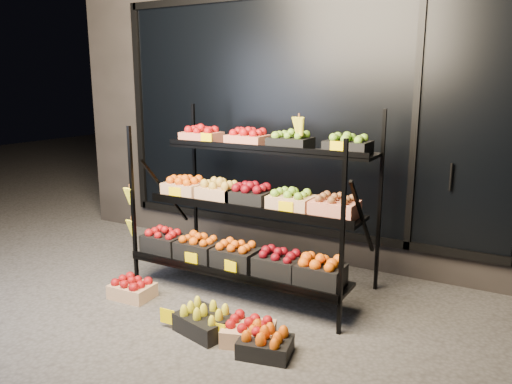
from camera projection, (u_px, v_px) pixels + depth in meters
The scene contains 9 objects.
ground at pixel (215, 313), 4.17m from camera, with size 24.00×24.00×0.00m, color #514F4C.
building at pixel (333, 94), 5.98m from camera, with size 6.00×2.08×3.50m.
display_rack at pixel (249, 206), 4.51m from camera, with size 2.18×1.02×1.70m.
tag_floor_a at pixel (167, 321), 3.90m from camera, with size 0.13×0.01×0.12m, color #FDD900.
tag_floor_b at pixel (217, 336), 3.67m from camera, with size 0.13×0.01×0.12m, color #FDD900.
floor_crate_left at pixel (132, 288), 4.45m from camera, with size 0.38×0.29×0.19m.
floor_crate_midleft at pixel (205, 320), 3.83m from camera, with size 0.48×0.40×0.21m.
floor_crate_midright at pixel (248, 331), 3.68m from camera, with size 0.46×0.40×0.20m.
floor_crate_right at pixel (265, 343), 3.51m from camera, with size 0.41×0.34×0.19m.
Camera 1 is at (2.20, -3.17, 1.89)m, focal length 35.00 mm.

